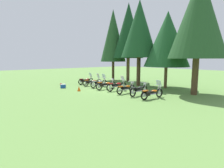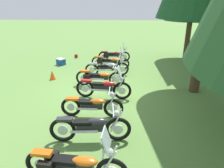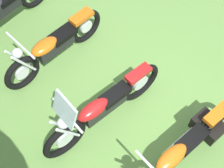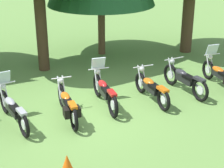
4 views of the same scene
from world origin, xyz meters
TOP-DOWN VIEW (x-y plane):
  - ground_plane at (0.00, 0.00)m, footprint 80.00×80.00m
  - motorcycle_3 at (-0.65, -0.16)m, footprint 0.65×2.32m
  - motorcycle_4 at (0.65, 0.18)m, footprint 0.67×2.31m
  - motorcycle_5 at (2.15, -0.11)m, footprint 0.72×2.17m
  - motorcycle_6 at (3.50, 0.03)m, footprint 0.78×2.31m

SIDE VIEW (x-z plane):
  - ground_plane at x=0.00m, z-range 0.00..0.00m
  - motorcycle_5 at x=2.15m, z-range -0.06..0.94m
  - motorcycle_3 at x=-0.65m, z-range -0.06..0.97m
  - motorcycle_6 at x=3.50m, z-range -0.05..0.98m
  - motorcycle_4 at x=0.65m, z-range -0.21..1.18m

